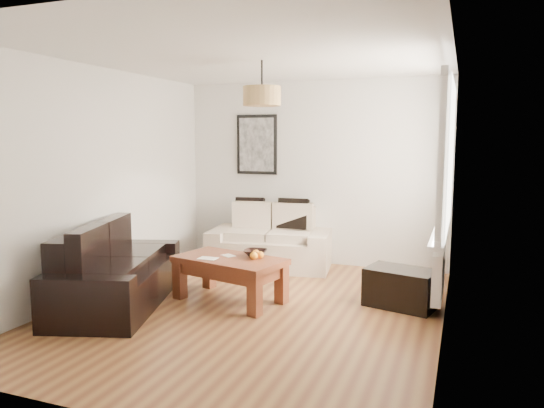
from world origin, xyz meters
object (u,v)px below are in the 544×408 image
at_px(loveseat_cream, 270,238).
at_px(coffee_table, 230,279).
at_px(ottoman, 401,288).
at_px(sofa_leather, 117,268).

relative_size(loveseat_cream, coffee_table, 1.39).
bearing_deg(ottoman, coffee_table, -165.34).
height_order(loveseat_cream, sofa_leather, loveseat_cream).
bearing_deg(sofa_leather, loveseat_cream, -41.65).
bearing_deg(coffee_table, loveseat_cream, 94.45).
relative_size(sofa_leather, ottoman, 2.62).
bearing_deg(sofa_leather, ottoman, -87.94).
xyz_separation_m(loveseat_cream, ottoman, (1.92, -1.11, -0.21)).
xyz_separation_m(sofa_leather, ottoman, (2.88, 1.01, -0.20)).
distance_m(loveseat_cream, ottoman, 2.23).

